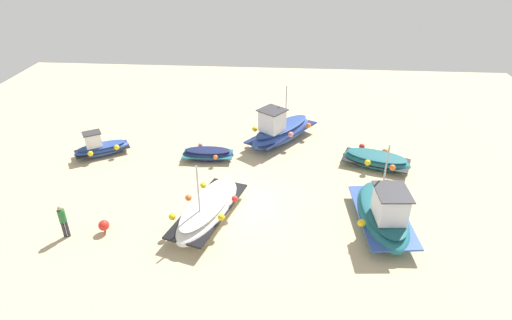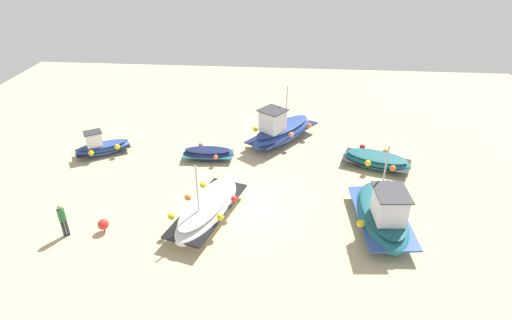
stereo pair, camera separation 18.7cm
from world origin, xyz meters
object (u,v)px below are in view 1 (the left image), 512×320
fishing_boat_4 (383,213)px  fishing_boat_5 (376,160)px  person_walking (63,219)px  mooring_buoy_0 (104,225)px  fishing_boat_2 (208,210)px  fishing_boat_1 (208,154)px  fishing_boat_0 (101,148)px  fishing_boat_3 (280,131)px

fishing_boat_4 → fishing_boat_5: bearing=168.9°
person_walking → mooring_buoy_0: size_ratio=2.60×
fishing_boat_2 → person_walking: (6.22, 1.70, 0.38)m
fishing_boat_4 → mooring_buoy_0: size_ratio=8.15×
person_walking → fishing_boat_4: bearing=-99.9°
fishing_boat_1 → fishing_boat_4: bearing=146.3°
fishing_boat_0 → fishing_boat_1: (-6.59, 0.13, -0.10)m
fishing_boat_2 → fishing_boat_5: (-8.80, -5.71, -0.16)m
fishing_boat_2 → fishing_boat_4: (-8.15, -0.10, 0.16)m
fishing_boat_3 → person_walking: (9.41, 10.20, 0.20)m
fishing_boat_2 → fishing_boat_5: size_ratio=1.37×
fishing_boat_4 → fishing_boat_1: bearing=-126.1°
fishing_boat_2 → mooring_buoy_0: bearing=122.4°
fishing_boat_0 → mooring_buoy_0: fishing_boat_0 is taller
fishing_boat_3 → person_walking: fishing_boat_3 is taller
fishing_boat_0 → person_walking: (-1.41, 7.59, 0.48)m
person_walking → fishing_boat_5: bearing=-80.8°
fishing_boat_2 → mooring_buoy_0: fishing_boat_2 is taller
fishing_boat_4 → mooring_buoy_0: bearing=-88.3°
fishing_boat_0 → fishing_boat_4: size_ratio=0.64×
fishing_boat_1 → fishing_boat_3: (-4.23, -2.75, 0.38)m
fishing_boat_3 → fishing_boat_5: fishing_boat_3 is taller
person_walking → fishing_boat_1: bearing=-51.9°
fishing_boat_0 → mooring_buoy_0: (-3.02, 7.18, -0.09)m
fishing_boat_1 → mooring_buoy_0: size_ratio=4.76×
fishing_boat_5 → mooring_buoy_0: fishing_boat_5 is taller
fishing_boat_2 → fishing_boat_4: size_ratio=1.07×
fishing_boat_1 → fishing_boat_5: 9.84m
fishing_boat_5 → mooring_buoy_0: size_ratio=6.39×
fishing_boat_0 → fishing_boat_4: 16.81m
person_walking → mooring_buoy_0: (-1.61, -0.41, -0.58)m
fishing_boat_5 → fishing_boat_1: bearing=-161.0°
mooring_buoy_0 → fishing_boat_0: bearing=-67.2°
fishing_boat_5 → person_walking: 16.75m
fishing_boat_4 → fishing_boat_5: fishing_boat_4 is taller
fishing_boat_0 → person_walking: 7.73m
fishing_boat_2 → mooring_buoy_0: 4.79m
fishing_boat_2 → person_walking: fishing_boat_2 is taller
fishing_boat_3 → fishing_boat_4: (-4.96, 8.40, -0.03)m
fishing_boat_5 → fishing_boat_0: bearing=-161.4°
fishing_boat_0 → fishing_boat_5: (-16.43, 0.18, -0.06)m
person_walking → mooring_buoy_0: bearing=-92.9°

